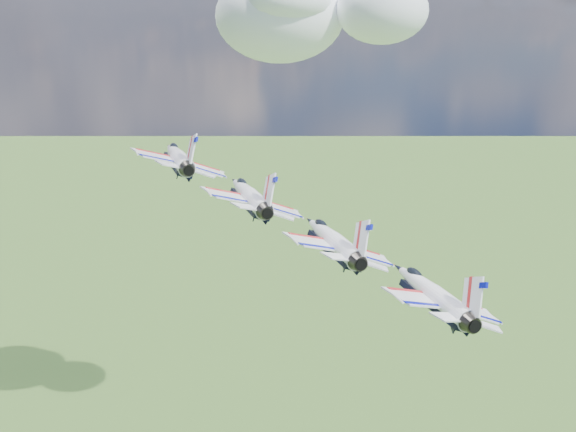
{
  "coord_description": "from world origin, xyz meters",
  "views": [
    {
      "loc": [
        -5.53,
        -70.77,
        180.51
      ],
      "look_at": [
        -0.22,
        3.71,
        158.15
      ],
      "focal_mm": 45.0,
      "sensor_mm": 36.0,
      "label": 1
    }
  ],
  "objects_px": {
    "jet_2": "(331,239)",
    "jet_3": "(430,292)",
    "jet_1": "(248,195)",
    "jet_0": "(177,157)"
  },
  "relations": [
    {
      "from": "jet_1",
      "to": "jet_3",
      "type": "bearing_deg",
      "value": -57.71
    },
    {
      "from": "jet_1",
      "to": "jet_3",
      "type": "distance_m",
      "value": 24.15
    },
    {
      "from": "jet_1",
      "to": "jet_3",
      "type": "xyz_separation_m",
      "value": [
        16.83,
        -16.43,
        -5.49
      ]
    },
    {
      "from": "jet_1",
      "to": "jet_0",
      "type": "bearing_deg",
      "value": 122.29
    },
    {
      "from": "jet_0",
      "to": "jet_2",
      "type": "relative_size",
      "value": 1.0
    },
    {
      "from": "jet_0",
      "to": "jet_2",
      "type": "distance_m",
      "value": 24.15
    },
    {
      "from": "jet_0",
      "to": "jet_3",
      "type": "height_order",
      "value": "jet_0"
    },
    {
      "from": "jet_1",
      "to": "jet_2",
      "type": "xyz_separation_m",
      "value": [
        8.41,
        -8.21,
        -2.75
      ]
    },
    {
      "from": "jet_2",
      "to": "jet_3",
      "type": "height_order",
      "value": "jet_2"
    },
    {
      "from": "jet_2",
      "to": "jet_3",
      "type": "bearing_deg",
      "value": -57.71
    }
  ]
}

